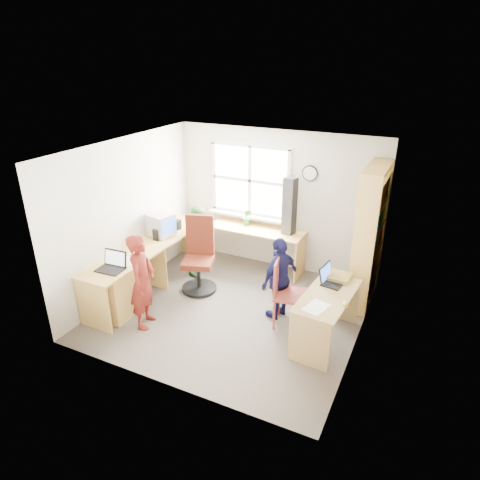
{
  "coord_description": "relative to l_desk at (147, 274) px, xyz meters",
  "views": [
    {
      "loc": [
        2.43,
        -4.8,
        3.52
      ],
      "look_at": [
        0.0,
        0.25,
        1.05
      ],
      "focal_mm": 32.0,
      "sensor_mm": 36.0,
      "label": 1
    }
  ],
  "objects": [
    {
      "name": "person_navy",
      "position": [
        1.95,
        0.47,
        0.16
      ],
      "size": [
        0.5,
        0.77,
        1.23
      ],
      "primitive_type": "imported",
      "rotation": [
        0.0,
        0.0,
        -1.88
      ],
      "color": "#151542",
      "rests_on": "ground"
    },
    {
      "name": "person_red",
      "position": [
        0.36,
        -0.54,
        0.22
      ],
      "size": [
        0.45,
        0.57,
        1.36
      ],
      "primitive_type": "imported",
      "rotation": [
        0.0,
        0.0,
        1.85
      ],
      "color": "maroon",
      "rests_on": "ground"
    },
    {
      "name": "potted_plant",
      "position": [
        0.85,
        1.78,
        0.44
      ],
      "size": [
        0.17,
        0.14,
        0.3
      ],
      "primitive_type": "imported",
      "rotation": [
        0.0,
        0.0,
        0.04
      ],
      "color": "#2F732E",
      "rests_on": "l_desk"
    },
    {
      "name": "wooden_chair",
      "position": [
        2.09,
        0.32,
        0.08
      ],
      "size": [
        0.5,
        0.5,
        0.99
      ],
      "rotation": [
        0.0,
        0.0,
        0.19
      ],
      "color": "#9E3E34",
      "rests_on": "ground"
    },
    {
      "name": "bookshelf",
      "position": [
        2.96,
        1.47,
        0.55
      ],
      "size": [
        0.3,
        1.02,
        2.1
      ],
      "color": "#ECBA5E",
      "rests_on": "ground"
    },
    {
      "name": "swivel_chair",
      "position": [
        0.52,
        0.68,
        0.06
      ],
      "size": [
        0.71,
        0.71,
        1.21
      ],
      "rotation": [
        0.0,
        0.0,
        0.33
      ],
      "color": "black",
      "rests_on": "ground"
    },
    {
      "name": "cd_tower",
      "position": [
        1.62,
        1.75,
        0.77
      ],
      "size": [
        0.22,
        0.21,
        0.96
      ],
      "rotation": [
        0.0,
        0.0,
        -0.22
      ],
      "color": "black",
      "rests_on": "l_desk"
    },
    {
      "name": "speaker_b",
      "position": [
        -0.13,
        1.1,
        0.38
      ],
      "size": [
        0.1,
        0.1,
        0.17
      ],
      "rotation": [
        0.0,
        0.0,
        -0.14
      ],
      "color": "black",
      "rests_on": "l_desk"
    },
    {
      "name": "right_desk",
      "position": [
        2.72,
        0.19,
        0.05
      ],
      "size": [
        0.65,
        1.25,
        0.7
      ],
      "rotation": [
        0.0,
        0.0,
        -0.08
      ],
      "color": "tan",
      "rests_on": "ground"
    },
    {
      "name": "l_desk",
      "position": [
        0.0,
        0.0,
        0.0
      ],
      "size": [
        2.38,
        2.95,
        0.75
      ],
      "color": "#ECBA5E",
      "rests_on": "ground"
    },
    {
      "name": "room",
      "position": [
        1.32,
        0.38,
        0.76
      ],
      "size": [
        3.64,
        3.44,
        2.44
      ],
      "color": "#4D463D",
      "rests_on": "ground"
    },
    {
      "name": "crt_monitor",
      "position": [
        -0.23,
        0.75,
        0.48
      ],
      "size": [
        0.45,
        0.42,
        0.38
      ],
      "rotation": [
        0.0,
        0.0,
        -0.23
      ],
      "color": "silver",
      "rests_on": "l_desk"
    },
    {
      "name": "paper_b",
      "position": [
        2.67,
        -0.16,
        0.24
      ],
      "size": [
        0.3,
        0.37,
        0.0
      ],
      "rotation": [
        0.0,
        0.0,
        -0.25
      ],
      "color": "white",
      "rests_on": "right_desk"
    },
    {
      "name": "laptop_left",
      "position": [
        -0.16,
        -0.51,
        0.35
      ],
      "size": [
        0.38,
        0.32,
        0.25
      ],
      "rotation": [
        0.0,
        0.0,
        0.07
      ],
      "color": "black",
      "rests_on": "l_desk"
    },
    {
      "name": "laptop_right",
      "position": [
        2.66,
        0.52,
        0.3
      ],
      "size": [
        0.34,
        0.39,
        0.24
      ],
      "rotation": [
        0.0,
        0.0,
        1.42
      ],
      "color": "black",
      "rests_on": "right_desk"
    },
    {
      "name": "speaker_a",
      "position": [
        -0.2,
        0.57,
        0.39
      ],
      "size": [
        0.1,
        0.1,
        0.18
      ],
      "rotation": [
        0.0,
        0.0,
        -0.09
      ],
      "color": "black",
      "rests_on": "l_desk"
    },
    {
      "name": "person_green",
      "position": [
        0.23,
        1.18,
        0.14
      ],
      "size": [
        0.55,
        0.65,
        1.19
      ],
      "primitive_type": "imported",
      "rotation": [
        0.0,
        0.0,
        1.76
      ],
      "color": "#307831",
      "rests_on": "ground"
    },
    {
      "name": "game_box",
      "position": [
        2.74,
        0.66,
        0.27
      ],
      "size": [
        0.32,
        0.32,
        0.06
      ],
      "rotation": [
        0.0,
        0.0,
        -0.07
      ],
      "color": "red",
      "rests_on": "right_desk"
    },
    {
      "name": "paper_a",
      "position": [
        -0.11,
        -0.23,
        0.3
      ],
      "size": [
        0.26,
        0.33,
        0.0
      ],
      "rotation": [
        0.0,
        0.0,
        0.22
      ],
      "color": "white",
      "rests_on": "l_desk"
    }
  ]
}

